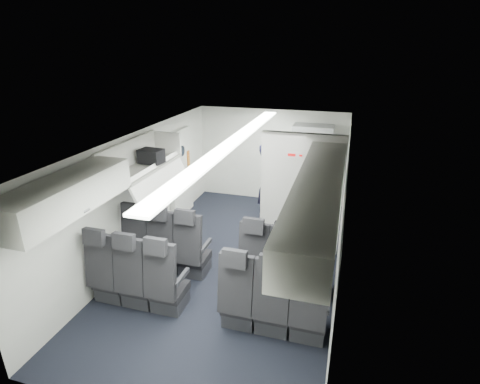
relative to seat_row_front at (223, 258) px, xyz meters
The scene contains 13 objects.
cabin_shell 0.90m from the seat_row_front, 90.00° to the left, with size 3.41×6.01×2.16m.
seat_row_front is the anchor object (origin of this frame).
seat_row_mid 0.90m from the seat_row_front, 90.00° to the right, with size 3.33×0.56×1.24m.
overhead_bin_left_rear 2.50m from the seat_row_front, 133.68° to the right, with size 0.53×1.80×0.40m.
overhead_bin_left_front_open 1.98m from the seat_row_front, 168.87° to the left, with size 0.64×1.70×0.72m.
overhead_bin_right_rear 2.50m from the seat_row_front, 46.32° to the right, with size 0.53×1.80×0.40m.
overhead_bin_right_front 2.04m from the seat_row_front, 11.46° to the left, with size 0.53×1.70×0.40m.
bulkhead_partition 1.79m from the seat_row_front, 53.69° to the left, with size 1.40×0.15×2.13m.
galley_unit 3.43m from the seat_row_front, 73.72° to the left, with size 0.85×0.52×1.90m.
boarding_door 2.71m from the seat_row_front, 128.16° to the left, with size 0.12×1.27×1.86m.
flight_attendant 2.31m from the seat_row_front, 84.72° to the left, with size 0.62×0.41×1.70m, color black.
carry_on_bag 2.00m from the seat_row_front, 161.43° to the left, with size 0.38×0.26×0.23m, color black.
papers 2.35m from the seat_row_front, 79.77° to the left, with size 0.19×0.02×0.13m, color white.
Camera 1 is at (1.65, -5.27, 3.47)m, focal length 28.00 mm.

